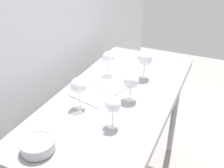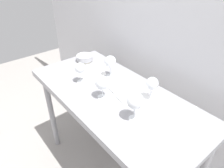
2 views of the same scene
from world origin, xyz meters
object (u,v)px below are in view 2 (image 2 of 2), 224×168
Objects in this scene: wine_glass_far_right at (152,84)px; tasting_sheet_upper at (182,116)px; wine_glass_near_right at (135,101)px; wine_glass_near_left at (80,69)px; tasting_bowl at (85,58)px; wine_glass_near_center at (102,83)px; open_notebook at (126,89)px; wine_glass_far_left at (110,62)px; tasting_sheet_lower at (91,72)px.

wine_glass_far_right reaches higher than tasting_sheet_upper.
wine_glass_near_right is 1.15× the size of wine_glass_near_left.
wine_glass_far_right is 1.13× the size of tasting_bowl.
open_notebook is (0.03, 0.19, -0.11)m from wine_glass_near_center.
wine_glass_near_right reaches higher than wine_glass_near_center.
wine_glass_far_left is (-0.48, 0.20, -0.01)m from wine_glass_near_right.
wine_glass_near_center is 0.54m from tasting_sheet_upper.
wine_glass_far_right is 0.27m from tasting_sheet_upper.
wine_glass_far_left is 0.38m from tasting_bowl.
tasting_sheet_upper and tasting_sheet_lower have the same top height.
wine_glass_near_right is at bearing -90.47° from tasting_sheet_upper.
wine_glass_near_center is 0.43× the size of open_notebook.
wine_glass_near_right reaches higher than tasting_sheet_upper.
wine_glass_far_left reaches higher than wine_glass_far_right.
wine_glass_near_right is at bearing -23.02° from wine_glass_far_left.
tasting_sheet_upper is at bearing 29.29° from wine_glass_near_center.
wine_glass_near_right reaches higher than wine_glass_far_right.
wine_glass_near_right reaches higher than open_notebook.
tasting_sheet_upper is (0.72, 0.27, -0.11)m from wine_glass_near_left.
tasting_bowl is at bearing -171.28° from tasting_sheet_lower.
tasting_bowl is at bearing -143.24° from tasting_sheet_upper.
wine_glass_far_right is 0.73× the size of tasting_sheet_lower.
tasting_sheet_upper is (0.46, 0.26, -0.11)m from wine_glass_near_center.
wine_glass_near_left reaches higher than open_notebook.
wine_glass_far_right is 0.41m from wine_glass_far_left.
wine_glass_near_left is 0.70× the size of tasting_sheet_lower.
wine_glass_far_left is 0.29m from wine_glass_near_center.
wine_glass_near_right is at bearing 2.78° from wine_glass_near_center.
tasting_bowl is (-0.85, 0.20, -0.10)m from wine_glass_near_right.
wine_glass_near_left is at bearing -107.67° from wine_glass_far_left.
tasting_sheet_upper is at bearing 21.28° from open_notebook.
open_notebook is at bearing 36.72° from tasting_sheet_lower.
open_notebook is (0.22, -0.03, -0.12)m from wine_glass_far_left.
wine_glass_far_right reaches higher than wine_glass_near_center.
wine_glass_far_left is 0.25m from open_notebook.
wine_glass_far_left is 1.07× the size of wine_glass_near_center.
wine_glass_near_left is at bearing -125.52° from tasting_sheet_upper.
wine_glass_far_left is at bearing -177.26° from wine_glass_far_right.
tasting_sheet_upper is (0.24, 0.02, -0.12)m from wine_glass_far_right.
wine_glass_far_left is (0.07, 0.23, 0.01)m from wine_glass_near_left.
tasting_bowl reaches higher than open_notebook.
wine_glass_near_left is at bearing -36.82° from tasting_bowl.
wine_glass_near_left is (-0.48, -0.25, -0.01)m from wine_glass_far_right.
tasting_bowl is (-0.22, 0.08, 0.03)m from tasting_sheet_lower.
wine_glass_near_right is at bearing -21.55° from open_notebook.
tasting_sheet_upper is at bearing 36.89° from tasting_sheet_lower.
wine_glass_far_right is at bearing 27.05° from wine_glass_near_left.
wine_glass_far_left is 0.69× the size of tasting_sheet_upper.
tasting_bowl is (-0.29, 0.22, -0.09)m from wine_glass_near_left.
wine_glass_near_right is 0.55m from wine_glass_near_left.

